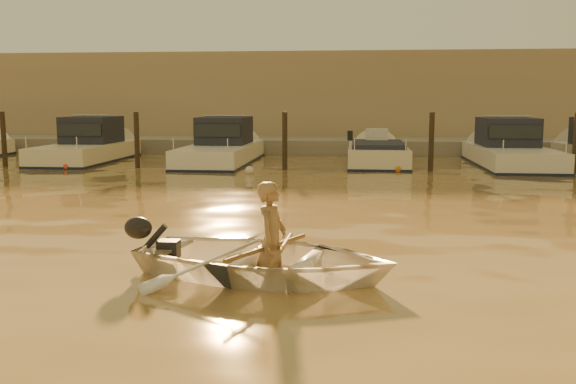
# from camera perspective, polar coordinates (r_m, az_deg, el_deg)

# --- Properties ---
(ground_plane) EXTENTS (160.00, 160.00, 0.00)m
(ground_plane) POSITION_cam_1_polar(r_m,az_deg,el_deg) (8.96, -8.85, -7.48)
(ground_plane) COLOR olive
(ground_plane) RESTS_ON ground
(dinghy) EXTENTS (4.08, 3.29, 0.75)m
(dinghy) POSITION_cam_1_polar(r_m,az_deg,el_deg) (8.80, -2.07, -5.97)
(dinghy) COLOR white
(dinghy) RESTS_ON ground_plane
(person) EXTENTS (0.51, 0.66, 1.62)m
(person) POSITION_cam_1_polar(r_m,az_deg,el_deg) (8.70, -1.46, -4.38)
(person) COLOR #906E48
(person) RESTS_ON dinghy
(outboard_motor) EXTENTS (0.97, 0.59, 0.70)m
(outboard_motor) POSITION_cam_1_polar(r_m,az_deg,el_deg) (9.41, -10.68, -5.00)
(outboard_motor) COLOR black
(outboard_motor) RESTS_ON dinghy
(oar_port) EXTENTS (0.08, 2.10, 0.13)m
(oar_port) POSITION_cam_1_polar(r_m,az_deg,el_deg) (8.67, -0.53, -5.04)
(oar_port) COLOR brown
(oar_port) RESTS_ON dinghy
(oar_starboard) EXTENTS (0.86, 1.96, 0.13)m
(oar_starboard) POSITION_cam_1_polar(r_m,az_deg,el_deg) (8.74, -1.77, -4.94)
(oar_starboard) COLOR brown
(oar_starboard) RESTS_ON dinghy
(moored_boat_1) EXTENTS (2.32, 6.88, 1.75)m
(moored_boat_1) POSITION_cam_1_polar(r_m,az_deg,el_deg) (26.59, -17.49, 3.96)
(moored_boat_1) COLOR #EDE4C6
(moored_boat_1) RESTS_ON ground_plane
(moored_boat_2) EXTENTS (2.32, 7.75, 1.75)m
(moored_boat_2) POSITION_cam_1_polar(r_m,az_deg,el_deg) (24.94, -5.96, 4.03)
(moored_boat_2) COLOR white
(moored_boat_2) RESTS_ON ground_plane
(moored_boat_3) EXTENTS (2.14, 6.16, 0.95)m
(moored_boat_3) POSITION_cam_1_polar(r_m,az_deg,el_deg) (24.44, 7.94, 2.98)
(moored_boat_3) COLOR beige
(moored_boat_3) RESTS_ON ground_plane
(moored_boat_4) EXTENTS (2.43, 7.43, 1.75)m
(moored_boat_4) POSITION_cam_1_polar(r_m,az_deg,el_deg) (25.04, 19.17, 3.65)
(moored_boat_4) COLOR silver
(moored_boat_4) RESTS_ON ground_plane
(piling_0) EXTENTS (0.18, 0.18, 2.20)m
(piling_0) POSITION_cam_1_polar(r_m,az_deg,el_deg) (25.59, -23.94, 4.10)
(piling_0) COLOR #2D2319
(piling_0) RESTS_ON ground_plane
(piling_1) EXTENTS (0.18, 0.18, 2.20)m
(piling_1) POSITION_cam_1_polar(r_m,az_deg,el_deg) (23.50, -13.28, 4.28)
(piling_1) COLOR #2D2319
(piling_1) RESTS_ON ground_plane
(piling_2) EXTENTS (0.18, 0.18, 2.20)m
(piling_2) POSITION_cam_1_polar(r_m,az_deg,el_deg) (22.31, -0.29, 4.31)
(piling_2) COLOR #2D2319
(piling_2) RESTS_ON ground_plane
(piling_3) EXTENTS (0.18, 0.18, 2.20)m
(piling_3) POSITION_cam_1_polar(r_m,az_deg,el_deg) (22.32, 12.61, 4.11)
(piling_3) COLOR #2D2319
(piling_3) RESTS_ON ground_plane
(piling_4) EXTENTS (0.18, 0.18, 2.20)m
(piling_4) POSITION_cam_1_polar(r_m,az_deg,el_deg) (23.33, 24.18, 3.76)
(piling_4) COLOR #2D2319
(piling_4) RESTS_ON ground_plane
(fender_b) EXTENTS (0.30, 0.30, 0.30)m
(fender_b) POSITION_cam_1_polar(r_m,az_deg,el_deg) (23.76, -19.05, 2.16)
(fender_b) COLOR red
(fender_b) RESTS_ON ground_plane
(fender_c) EXTENTS (0.30, 0.30, 0.30)m
(fender_c) POSITION_cam_1_polar(r_m,az_deg,el_deg) (21.14, -3.44, 1.90)
(fender_c) COLOR silver
(fender_c) RESTS_ON ground_plane
(fender_d) EXTENTS (0.30, 0.30, 0.30)m
(fender_d) POSITION_cam_1_polar(r_m,az_deg,el_deg) (21.91, 9.74, 2.02)
(fender_d) COLOR #C36317
(fender_d) RESTS_ON ground_plane
(fender_e) EXTENTS (0.30, 0.30, 0.30)m
(fender_e) POSITION_cam_1_polar(r_m,az_deg,el_deg) (22.66, 22.12, 1.73)
(fender_e) COLOR white
(fender_e) RESTS_ON ground_plane
(quay) EXTENTS (52.00, 4.00, 1.00)m
(quay) POSITION_cam_1_polar(r_m,az_deg,el_deg) (30.00, 1.72, 3.86)
(quay) COLOR gray
(quay) RESTS_ON ground_plane
(waterfront_building) EXTENTS (46.00, 7.00, 4.80)m
(waterfront_building) POSITION_cam_1_polar(r_m,az_deg,el_deg) (35.40, 2.42, 8.15)
(waterfront_building) COLOR #9E8466
(waterfront_building) RESTS_ON quay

